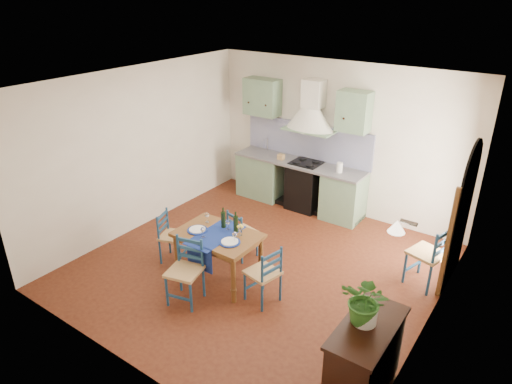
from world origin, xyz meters
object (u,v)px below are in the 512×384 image
chair_near (186,271)px  potted_plant (366,301)px  sideboard (364,359)px  dining_table (218,239)px

chair_near → potted_plant: size_ratio=1.76×
sideboard → potted_plant: 0.69m
dining_table → chair_near: dining_table is taller
chair_near → dining_table: bearing=86.5°
dining_table → sideboard: dining_table is taller
dining_table → sideboard: bearing=-17.1°
chair_near → sideboard: (2.60, -0.14, 0.04)m
potted_plant → chair_near: bearing=177.3°
dining_table → chair_near: bearing=-93.5°
dining_table → sideboard: (2.56, -0.79, -0.16)m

